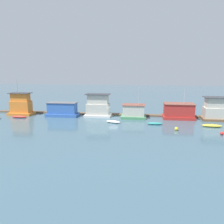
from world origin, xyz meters
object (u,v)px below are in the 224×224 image
Objects in this scene: dinghy_yellow at (212,126)px; buoy_yellow at (176,129)px; dinghy_red at (19,117)px; dinghy_white at (113,122)px; houseboat_green at (134,112)px; houseboat_white at (98,107)px; houseboat_red at (179,111)px; houseboat_brown at (217,110)px; dinghy_teal at (155,123)px; houseboat_blue at (62,110)px; houseboat_orange at (21,105)px; buoy_red at (222,133)px.

buoy_yellow is (-7.21, -3.58, 0.08)m from dinghy_yellow.
dinghy_red is 1.06× the size of dinghy_white.
houseboat_white is at bearing 177.44° from houseboat_green.
houseboat_white is 24.45m from dinghy_yellow.
houseboat_green is at bearing -176.30° from houseboat_red.
houseboat_red is 8.12m from houseboat_brown.
houseboat_white is 1.98× the size of dinghy_teal.
houseboat_brown is 1.77× the size of dinghy_red.
houseboat_blue is 26.67m from houseboat_red.
houseboat_orange is 37.12m from houseboat_red.
dinghy_red is (-43.88, -3.90, -2.01)m from houseboat_brown.
houseboat_orange reaches higher than dinghy_white.
dinghy_yellow reaches higher than dinghy_teal.
houseboat_red is (9.98, 0.65, 0.22)m from houseboat_green.
houseboat_brown reaches higher than dinghy_white.
houseboat_orange is 32.14m from dinghy_teal.
houseboat_white is (8.39, 0.76, 0.82)m from houseboat_blue.
buoy_red is at bearing -13.64° from buoy_yellow.
houseboat_brown is (8.09, -0.21, 0.58)m from houseboat_red.
houseboat_blue reaches higher than dinghy_red.
houseboat_orange reaches higher than houseboat_brown.
houseboat_brown reaches higher than dinghy_red.
houseboat_brown is at bearing -1.51° from houseboat_red.
houseboat_blue is at bearing -178.65° from houseboat_brown.
houseboat_white reaches higher than buoy_red.
dinghy_white is at bearing -165.93° from houseboat_brown.
houseboat_blue reaches higher than dinghy_teal.
dinghy_yellow is 5.33m from buoy_red.
dinghy_red is at bearing 176.74° from dinghy_yellow.
houseboat_orange is at bearing -179.68° from houseboat_green.
houseboat_orange is 42.85m from dinghy_yellow.
houseboat_green is 16.40m from dinghy_yellow.
houseboat_orange is at bearing 165.48° from buoy_red.
buoy_yellow is (24.75, -9.00, -1.20)m from houseboat_blue.
houseboat_brown reaches higher than dinghy_teal.
houseboat_white is at bearing 12.34° from dinghy_red.
buoy_red is (10.81, -5.58, 0.05)m from dinghy_teal.
houseboat_white is 8.33m from houseboat_green.
houseboat_orange is at bearing 170.30° from dinghy_teal.
houseboat_orange is at bearing 178.72° from houseboat_blue.
buoy_yellow is (3.60, -3.84, 0.08)m from dinghy_teal.
houseboat_blue is at bearing 18.64° from dinghy_red.
dinghy_teal is at bearing -156.24° from houseboat_brown.
houseboat_green is 18.95m from buoy_red.
houseboat_green is 1.96× the size of dinghy_red.
buoy_yellow is at bearing -19.55° from dinghy_white.
houseboat_red is at bearing 3.70° from houseboat_green.
dinghy_white is at bearing 162.62° from buoy_red.
dinghy_yellow is 8.05m from buoy_yellow.
dinghy_yellow is at bearing -3.26° from dinghy_red.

